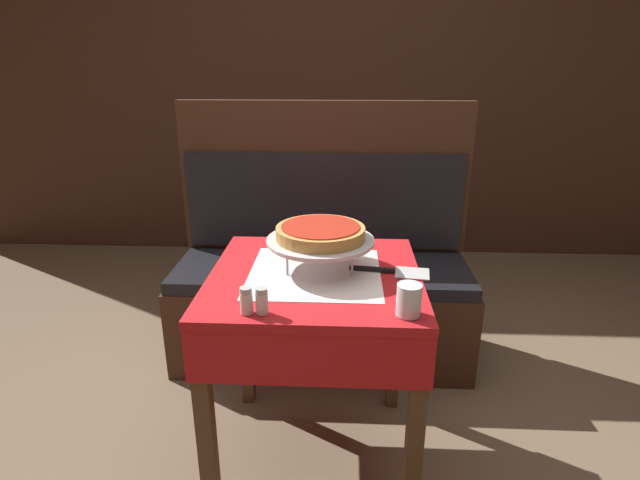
{
  "coord_description": "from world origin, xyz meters",
  "views": [
    {
      "loc": [
        0.09,
        -1.51,
        1.42
      ],
      "look_at": [
        0.02,
        0.01,
        0.87
      ],
      "focal_mm": 28.0,
      "sensor_mm": 36.0,
      "label": 1
    }
  ],
  "objects": [
    {
      "name": "ground_plane",
      "position": [
        0.0,
        0.0,
        0.0
      ],
      "size": [
        14.0,
        14.0,
        0.0
      ],
      "primitive_type": "plane",
      "color": "brown"
    },
    {
      "name": "dining_table_front",
      "position": [
        0.0,
        0.0,
        0.64
      ],
      "size": [
        0.7,
        0.7,
        0.76
      ],
      "color": "red",
      "rests_on": "ground_plane"
    },
    {
      "name": "dining_table_rear",
      "position": [
        0.02,
        1.71,
        0.64
      ],
      "size": [
        0.75,
        0.75,
        0.75
      ],
      "color": "red",
      "rests_on": "ground_plane"
    },
    {
      "name": "booth_bench",
      "position": [
        -0.01,
        0.73,
        0.35
      ],
      "size": [
        1.42,
        0.52,
        1.24
      ],
      "color": "#3D2316",
      "rests_on": "ground_plane"
    },
    {
      "name": "back_wall_panel",
      "position": [
        0.0,
        2.21,
        1.2
      ],
      "size": [
        6.0,
        0.04,
        2.4
      ],
      "primitive_type": "cube",
      "color": "#3D2319",
      "rests_on": "ground_plane"
    },
    {
      "name": "pizza_pan_stand",
      "position": [
        0.02,
        0.04,
        0.85
      ],
      "size": [
        0.36,
        0.36,
        0.11
      ],
      "color": "#ADADB2",
      "rests_on": "dining_table_front"
    },
    {
      "name": "deep_dish_pizza",
      "position": [
        0.02,
        0.04,
        0.89
      ],
      "size": [
        0.29,
        0.29,
        0.04
      ],
      "color": "#C68E47",
      "rests_on": "pizza_pan_stand"
    },
    {
      "name": "pizza_server",
      "position": [
        0.26,
        0.01,
        0.76
      ],
      "size": [
        0.27,
        0.11,
        0.01
      ],
      "color": "#BCBCC1",
      "rests_on": "dining_table_front"
    },
    {
      "name": "water_glass_near",
      "position": [
        0.27,
        -0.28,
        0.8
      ],
      "size": [
        0.07,
        0.07,
        0.09
      ],
      "color": "silver",
      "rests_on": "dining_table_front"
    },
    {
      "name": "salt_shaker",
      "position": [
        -0.17,
        -0.29,
        0.8
      ],
      "size": [
        0.04,
        0.04,
        0.08
      ],
      "color": "silver",
      "rests_on": "dining_table_front"
    },
    {
      "name": "pepper_shaker",
      "position": [
        -0.13,
        -0.29,
        0.8
      ],
      "size": [
        0.04,
        0.04,
        0.08
      ],
      "color": "silver",
      "rests_on": "dining_table_front"
    },
    {
      "name": "condiment_caddy",
      "position": [
        -0.09,
        1.69,
        0.79
      ],
      "size": [
        0.13,
        0.13,
        0.15
      ],
      "color": "black",
      "rests_on": "dining_table_rear"
    }
  ]
}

